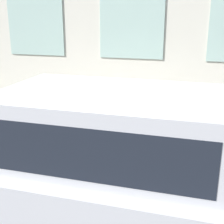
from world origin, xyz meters
name	(u,v)px	position (x,y,z in m)	size (l,w,h in m)	color
ground_plane	(89,190)	(0.00, 0.00, 0.00)	(80.00, 80.00, 0.00)	#2D2D30
sidewalk	(114,150)	(1.52, 0.00, 0.08)	(3.03, 60.00, 0.16)	#9E9B93
fire_hydrant	(93,146)	(0.56, 0.11, 0.55)	(0.32, 0.44, 0.78)	gold
person	(130,124)	(1.02, -0.46, 0.87)	(0.29, 0.19, 1.18)	#726651
parked_car_silver_near	(111,165)	(-1.06, -0.69, 1.07)	(1.81, 5.24, 1.98)	black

